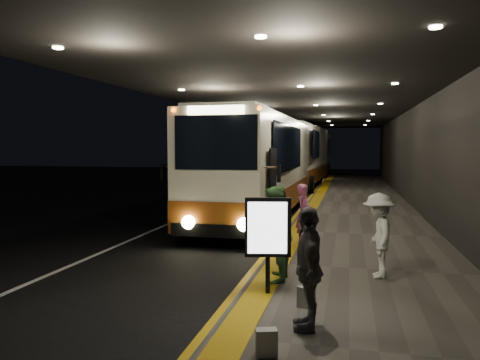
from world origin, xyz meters
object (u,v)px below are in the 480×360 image
at_px(bag_plain, 266,342).
at_px(stanchion_post, 280,229).
at_px(coach_main, 259,171).
at_px(bag_polka, 306,297).
at_px(passenger_waiting_grey, 308,268).
at_px(passenger_waiting_green, 274,234).
at_px(coach_second, 298,159).
at_px(passenger_boarding, 304,214).
at_px(passenger_waiting_white, 379,235).
at_px(info_sign, 268,229).
at_px(coach_third, 315,156).

relative_size(bag_plain, stanchion_post, 0.29).
distance_m(coach_main, bag_polka, 10.53).
bearing_deg(passenger_waiting_grey, bag_plain, -30.52).
bearing_deg(bag_plain, passenger_waiting_green, 97.20).
distance_m(coach_second, bag_plain, 26.06).
bearing_deg(passenger_boarding, stanchion_post, 175.33).
xyz_separation_m(bag_plain, stanchion_post, (-0.64, 5.57, 0.40)).
relative_size(coach_main, passenger_waiting_grey, 6.99).
xyz_separation_m(passenger_waiting_white, bag_polka, (-1.22, -2.08, -0.66)).
bearing_deg(coach_second, passenger_waiting_green, -82.18).
bearing_deg(bag_plain, info_sign, 99.38).
distance_m(passenger_waiting_green, bag_polka, 1.69).
bearing_deg(bag_polka, coach_third, 93.88).
relative_size(coach_second, passenger_waiting_green, 7.07).
relative_size(bag_polka, stanchion_post, 0.29).
height_order(passenger_waiting_green, stanchion_post, passenger_waiting_green).
xyz_separation_m(coach_second, passenger_waiting_grey, (2.80, -24.92, -0.91)).
bearing_deg(coach_third, bag_polka, -86.86).
bearing_deg(passenger_boarding, passenger_waiting_white, -135.34).
bearing_deg(info_sign, passenger_boarding, 75.98).
distance_m(passenger_waiting_grey, stanchion_post, 4.73).
height_order(coach_main, passenger_waiting_grey, coach_main).
bearing_deg(bag_plain, passenger_waiting_grey, 66.81).
bearing_deg(stanchion_post, coach_main, 105.18).
xyz_separation_m(coach_second, passenger_waiting_green, (1.98, -22.74, -0.87)).
distance_m(coach_third, passenger_boarding, 33.06).
relative_size(coach_main, bag_polka, 36.32).
bearing_deg(passenger_waiting_white, passenger_boarding, -152.81).
relative_size(coach_second, info_sign, 7.66).
height_order(passenger_waiting_green, passenger_waiting_grey, passenger_waiting_green).
height_order(coach_second, info_sign, coach_second).
bearing_deg(bag_polka, info_sign, 142.04).
xyz_separation_m(coach_main, info_sign, (1.97, -9.52, -0.52)).
relative_size(coach_third, bag_polka, 37.05).
height_order(bag_polka, stanchion_post, stanchion_post).
height_order(passenger_waiting_green, bag_polka, passenger_waiting_green).
height_order(coach_main, passenger_boarding, coach_main).
distance_m(passenger_waiting_green, passenger_waiting_grey, 2.33).
relative_size(passenger_waiting_white, bag_plain, 5.03).
relative_size(coach_second, bag_polka, 38.65).
xyz_separation_m(passenger_boarding, stanchion_post, (-0.44, -1.29, -0.22)).
bearing_deg(info_sign, coach_third, 81.30).
bearing_deg(stanchion_post, passenger_waiting_green, -84.22).
xyz_separation_m(passenger_waiting_white, bag_plain, (-1.54, -3.91, -0.66)).
xyz_separation_m(coach_main, passenger_waiting_grey, (2.78, -10.92, -0.79)).
bearing_deg(bag_polka, bag_plain, -99.92).
relative_size(passenger_boarding, passenger_waiting_grey, 0.91).
height_order(passenger_waiting_white, bag_plain, passenger_waiting_white).
bearing_deg(info_sign, bag_polka, -49.51).
height_order(coach_second, coach_third, coach_second).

